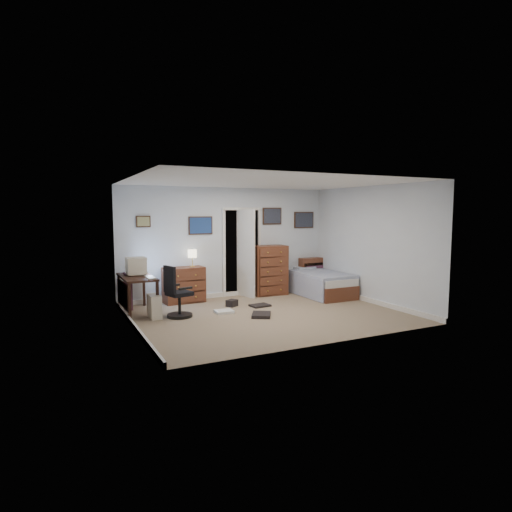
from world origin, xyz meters
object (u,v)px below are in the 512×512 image
(tall_dresser, at_px, (269,270))
(office_chair, at_px, (177,297))
(bed, at_px, (319,283))
(computer_desk, at_px, (133,285))
(low_dresser, at_px, (184,285))

(tall_dresser, bearing_deg, office_chair, -150.97)
(office_chair, bearing_deg, bed, -5.15)
(office_chair, height_order, tall_dresser, tall_dresser)
(computer_desk, bearing_deg, office_chair, -46.35)
(low_dresser, relative_size, tall_dresser, 0.74)
(office_chair, relative_size, tall_dresser, 0.83)
(computer_desk, xyz_separation_m, bed, (4.27, -0.05, -0.28))
(computer_desk, bearing_deg, tall_dresser, 8.55)
(tall_dresser, bearing_deg, bed, -24.83)
(low_dresser, height_order, tall_dresser, tall_dresser)
(low_dresser, distance_m, tall_dresser, 2.08)
(computer_desk, distance_m, bed, 4.28)
(office_chair, bearing_deg, computer_desk, 118.79)
(office_chair, height_order, bed, office_chair)
(computer_desk, height_order, low_dresser, low_dresser)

